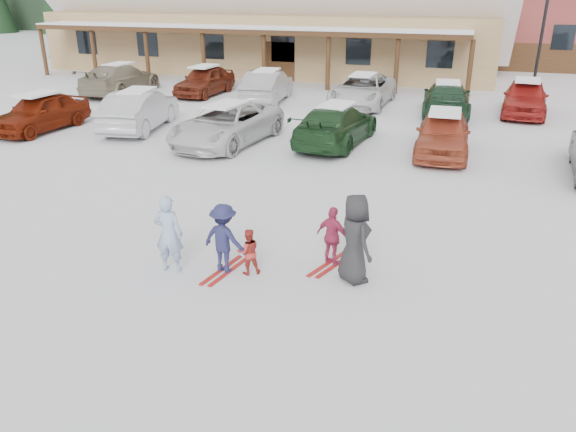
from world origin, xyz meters
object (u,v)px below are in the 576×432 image
(toddler_red, at_px, (248,252))
(parked_car_4, at_px, (443,133))
(parked_car_11, at_px, (446,99))
(child_navy, at_px, (224,239))
(parked_car_3, at_px, (336,125))
(parked_car_1, at_px, (139,110))
(parked_car_8, at_px, (205,81))
(adult_skier, at_px, (169,234))
(parked_car_12, at_px, (525,98))
(parked_car_0, at_px, (40,112))
(child_magenta, at_px, (333,237))
(day_lodge, at_px, (274,6))
(bystander_dark, at_px, (355,239))
(parked_car_2, at_px, (227,124))
(parked_car_10, at_px, (363,90))
(lamp_post, at_px, (543,25))
(parked_car_9, at_px, (267,86))
(parked_car_7, at_px, (120,79))

(toddler_red, relative_size, parked_car_4, 0.22)
(parked_car_11, bearing_deg, child_navy, 74.97)
(parked_car_3, bearing_deg, parked_car_4, -176.93)
(parked_car_1, xyz_separation_m, parked_car_8, (-0.70, 7.49, -0.04))
(adult_skier, distance_m, parked_car_4, 11.13)
(child_navy, height_order, parked_car_11, child_navy)
(parked_car_8, relative_size, parked_car_12, 0.96)
(parked_car_0, xyz_separation_m, parked_car_8, (2.86, 8.80, 0.01))
(child_magenta, bearing_deg, adult_skier, 41.61)
(day_lodge, relative_size, parked_car_1, 6.28)
(bystander_dark, bearing_deg, parked_car_11, -43.64)
(parked_car_2, bearing_deg, bystander_dark, -45.24)
(parked_car_10, height_order, parked_car_11, parked_car_10)
(parked_car_10, relative_size, parked_car_12, 1.17)
(parked_car_12, bearing_deg, parked_car_11, -158.14)
(parked_car_3, bearing_deg, parked_car_1, 7.14)
(bystander_dark, height_order, parked_car_12, bystander_dark)
(bystander_dark, xyz_separation_m, parked_car_11, (1.00, 15.75, -0.18))
(parked_car_8, relative_size, parked_car_10, 0.82)
(child_navy, bearing_deg, bystander_dark, -159.69)
(lamp_post, bearing_deg, parked_car_9, -151.12)
(toddler_red, relative_size, child_magenta, 0.75)
(parked_car_3, xyz_separation_m, parked_car_11, (3.51, 6.12, -0.00))
(day_lodge, height_order, child_navy, day_lodge)
(parked_car_3, distance_m, parked_car_4, 3.69)
(adult_skier, relative_size, parked_car_10, 0.31)
(day_lodge, height_order, child_magenta, day_lodge)
(day_lodge, relative_size, parked_car_11, 6.02)
(parked_car_4, relative_size, parked_car_8, 1.00)
(parked_car_3, xyz_separation_m, parked_car_4, (3.68, -0.22, 0.02))
(parked_car_10, bearing_deg, day_lodge, 129.37)
(parked_car_0, bearing_deg, parked_car_11, 31.97)
(parked_car_1, height_order, parked_car_2, parked_car_1)
(parked_car_1, relative_size, parked_car_3, 0.96)
(child_magenta, height_order, parked_car_8, parked_car_8)
(child_navy, bearing_deg, parked_car_12, -100.22)
(day_lodge, bearing_deg, parked_car_4, -56.46)
(parked_car_8, xyz_separation_m, parked_car_9, (3.66, -0.84, 0.03))
(toddler_red, distance_m, parked_car_7, 21.08)
(parked_car_1, height_order, parked_car_9, parked_car_1)
(parked_car_2, bearing_deg, parked_car_7, 149.33)
(parked_car_1, height_order, parked_car_12, parked_car_1)
(parked_car_12, bearing_deg, toddler_red, -105.18)
(parked_car_2, xyz_separation_m, parked_car_10, (3.41, 8.10, 0.01))
(day_lodge, bearing_deg, parked_car_7, -112.00)
(child_magenta, distance_m, parked_car_4, 9.07)
(bystander_dark, bearing_deg, child_navy, 59.00)
(child_navy, relative_size, parked_car_12, 0.32)
(day_lodge, distance_m, parked_car_4, 21.80)
(day_lodge, bearing_deg, parked_car_12, -35.39)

